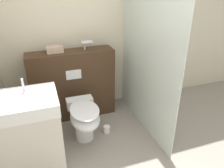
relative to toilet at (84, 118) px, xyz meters
name	(u,v)px	position (x,y,z in m)	size (l,w,h in m)	color
wall_back	(93,33)	(0.40, 0.95, 0.90)	(8.00, 0.06, 2.50)	beige
partition_panel	(73,85)	(-0.01, 0.68, 0.19)	(1.27, 0.33, 1.08)	#3D2819
shower_glass	(146,63)	(0.91, 0.10, 0.64)	(0.04, 1.63, 1.99)	silver
toilet	(84,118)	(0.00, 0.00, 0.00)	(0.38, 0.69, 0.54)	white
sink_vanity	(31,135)	(-0.65, -0.30, 0.12)	(0.65, 0.56, 1.09)	beige
hair_drier	(87,43)	(0.24, 0.69, 0.82)	(0.19, 0.06, 0.13)	#B7B7BC
folded_towel	(55,49)	(-0.23, 0.70, 0.77)	(0.23, 0.16, 0.09)	tan
spare_toilet_roll	(107,129)	(0.33, 0.06, -0.30)	(0.10, 0.10, 0.10)	white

